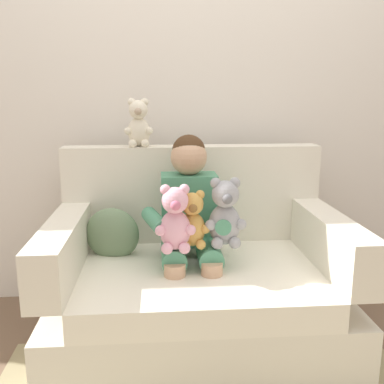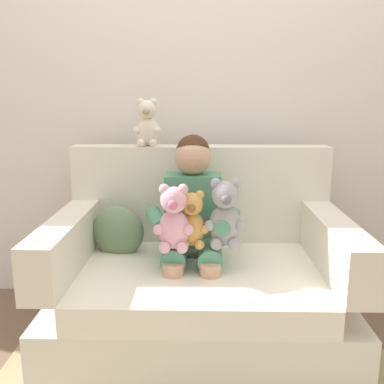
{
  "view_description": "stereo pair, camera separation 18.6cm",
  "coord_description": "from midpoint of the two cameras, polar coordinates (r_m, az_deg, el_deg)",
  "views": [
    {
      "loc": [
        -0.18,
        -1.86,
        1.17
      ],
      "look_at": [
        -0.03,
        -0.05,
        0.76
      ],
      "focal_mm": 40.61,
      "sensor_mm": 36.0,
      "label": 1
    },
    {
      "loc": [
        0.01,
        -1.87,
        1.17
      ],
      "look_at": [
        -0.03,
        -0.05,
        0.76
      ],
      "focal_mm": 40.61,
      "sensor_mm": 36.0,
      "label": 2
    }
  ],
  "objects": [
    {
      "name": "plush_honey",
      "position": [
        1.88,
        -2.82,
        -3.83
      ],
      "size": [
        0.15,
        0.12,
        0.25
      ],
      "rotation": [
        0.0,
        0.0,
        -0.39
      ],
      "color": "gold",
      "rests_on": "armchair"
    },
    {
      "name": "plush_pink",
      "position": [
        1.83,
        -5.15,
        -3.74
      ],
      "size": [
        0.17,
        0.14,
        0.29
      ],
      "rotation": [
        0.0,
        0.0,
        -0.03
      ],
      "color": "#EAA8BC",
      "rests_on": "armchair"
    },
    {
      "name": "back_wall",
      "position": [
        2.51,
        -2.71,
        15.6
      ],
      "size": [
        6.0,
        0.1,
        2.6
      ],
      "primitive_type": "cube",
      "color": "silver",
      "rests_on": "ground"
    },
    {
      "name": "throw_pillow",
      "position": [
        2.16,
        -12.88,
        -5.46
      ],
      "size": [
        0.27,
        0.16,
        0.26
      ],
      "primitive_type": "ellipsoid",
      "rotation": [
        0.0,
        0.0,
        -0.15
      ],
      "color": "slate",
      "rests_on": "armchair"
    },
    {
      "name": "seated_child",
      "position": [
        2.01,
        -2.92,
        -3.17
      ],
      "size": [
        0.45,
        0.39,
        0.82
      ],
      "rotation": [
        0.0,
        0.0,
        -0.11
      ],
      "color": "#4C9370",
      "rests_on": "armchair"
    },
    {
      "name": "armchair",
      "position": [
        2.1,
        -1.86,
        -12.0
      ],
      "size": [
        1.33,
        0.88,
        0.91
      ],
      "color": "silver",
      "rests_on": "ground"
    },
    {
      "name": "plush_cream_on_backrest",
      "position": [
        2.24,
        -9.42,
        8.76
      ],
      "size": [
        0.14,
        0.12,
        0.24
      ],
      "rotation": [
        0.0,
        0.0,
        0.07
      ],
      "color": "silver",
      "rests_on": "armchair"
    },
    {
      "name": "ground_plane",
      "position": [
        2.2,
        -1.74,
        -19.43
      ],
      "size": [
        8.0,
        8.0,
        0.0
      ],
      "primitive_type": "plane",
      "color": "brown"
    },
    {
      "name": "plush_grey",
      "position": [
        1.88,
        1.53,
        -2.98
      ],
      "size": [
        0.18,
        0.15,
        0.31
      ],
      "rotation": [
        0.0,
        0.0,
        -0.13
      ],
      "color": "#9E9EA3",
      "rests_on": "armchair"
    }
  ]
}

